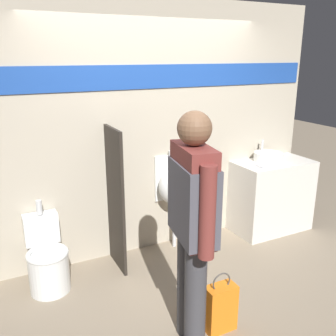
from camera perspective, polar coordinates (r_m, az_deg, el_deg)
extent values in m
plane|color=gray|center=(4.04, 1.12, -15.05)|extent=(16.00, 16.00, 0.00)
cube|color=#B2A893|center=(4.04, -2.74, 5.66)|extent=(4.09, 0.06, 2.70)
cube|color=#1E479E|center=(3.94, -2.64, 13.74)|extent=(4.01, 0.01, 0.24)
cube|color=silver|center=(4.87, 15.45, -4.09)|extent=(0.96, 0.54, 0.89)
cylinder|color=silver|center=(4.72, 15.03, 1.66)|extent=(0.35, 0.35, 0.11)
cylinder|color=silver|center=(4.78, 14.18, 3.43)|extent=(0.03, 0.03, 0.14)
cube|color=#B7B7BC|center=(4.46, 14.03, 0.23)|extent=(0.07, 0.14, 0.01)
cube|color=#28231E|center=(3.81, -8.00, -4.86)|extent=(0.03, 0.47, 1.47)
cylinder|color=silver|center=(4.33, 0.98, -8.57)|extent=(0.04, 0.04, 0.55)
ellipsoid|color=silver|center=(4.15, 1.01, -2.74)|extent=(0.38, 0.26, 0.42)
cube|color=silver|center=(4.23, 0.21, -1.42)|extent=(0.36, 0.02, 0.52)
cylinder|color=silver|center=(4.13, 0.45, 1.56)|extent=(0.06, 0.06, 0.16)
cylinder|color=silver|center=(3.80, -17.63, -14.92)|extent=(0.37, 0.37, 0.37)
torus|color=silver|center=(3.70, -17.91, -12.31)|extent=(0.39, 0.39, 0.04)
cube|color=silver|center=(3.88, -18.76, -8.69)|extent=(0.32, 0.16, 0.30)
cylinder|color=silver|center=(3.77, -19.04, -5.68)|extent=(0.06, 0.06, 0.14)
cylinder|color=#3D3D42|center=(2.91, 4.17, -19.01)|extent=(0.16, 0.16, 0.87)
cylinder|color=#3D3D42|center=(3.04, 2.97, -17.21)|extent=(0.16, 0.16, 0.87)
cube|color=brown|center=(2.61, 3.86, -3.95)|extent=(0.27, 0.48, 0.69)
cube|color=#4C4C56|center=(2.63, 3.84, -5.07)|extent=(0.30, 0.51, 0.55)
cylinder|color=brown|center=(2.40, 6.02, -6.81)|extent=(0.11, 0.11, 0.63)
cylinder|color=brown|center=(2.85, 2.02, -2.83)|extent=(0.11, 0.11, 0.63)
sphere|color=brown|center=(2.48, 4.07, 6.05)|extent=(0.24, 0.24, 0.24)
cube|color=orange|center=(3.22, 7.97, -20.37)|extent=(0.25, 0.14, 0.40)
torus|color=#4C4742|center=(3.08, 8.16, -16.84)|extent=(0.16, 0.01, 0.16)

